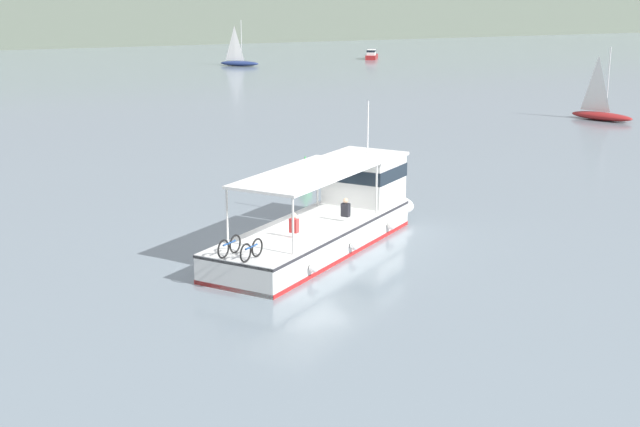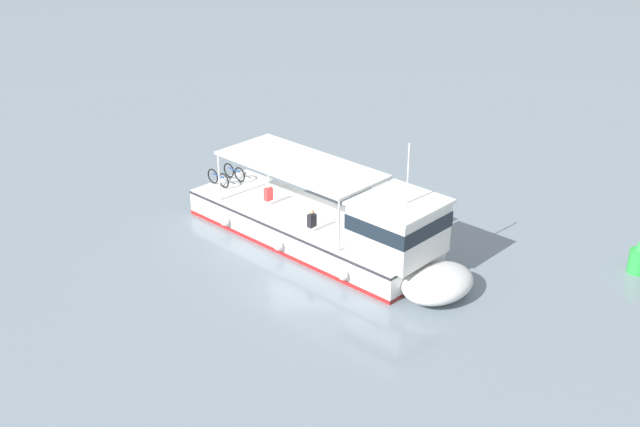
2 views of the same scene
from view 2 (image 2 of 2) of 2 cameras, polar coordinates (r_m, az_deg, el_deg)
name	(u,v)px [view 2 (image 2 of 2)]	position (r m, az deg, el deg)	size (l,w,h in m)	color
ground_plane	(299,240)	(32.26, -1.50, -1.84)	(400.00, 400.00, 0.00)	gray
ferry_main	(339,231)	(30.70, 1.38, -1.21)	(11.87, 10.33, 5.32)	white
channel_buoy	(639,259)	(31.86, 21.50, -2.97)	(0.70, 0.70, 1.40)	green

